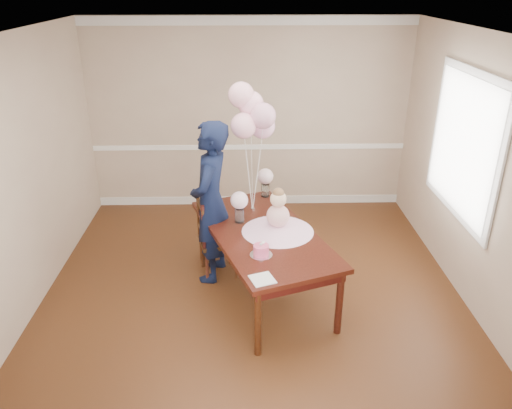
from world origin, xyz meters
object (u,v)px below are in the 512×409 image
Objects in this scene: dining_table_top at (263,234)px; dining_chair_seat at (218,240)px; birthday_cake at (261,250)px; woman at (211,203)px.

dining_chair_seat is at bearing 120.22° from dining_table_top.
birthday_cake is 1.07m from dining_chair_seat.
dining_chair_seat is (-0.45, 0.89, -0.38)m from birthday_cake.
woman reaches higher than dining_chair_seat.
dining_table_top is 0.49m from birthday_cake.
dining_table_top is 0.70m from dining_chair_seat.
woman is at bearing 126.76° from dining_table_top.
dining_table_top is 1.08× the size of woman.
birthday_cake is at bearing 42.87° from woman.
dining_chair_seat is at bearing 135.67° from woman.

